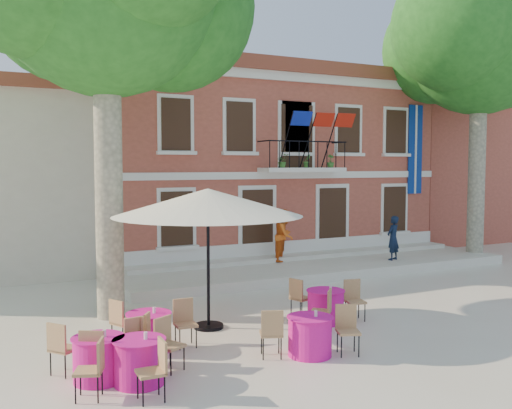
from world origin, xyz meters
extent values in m
plane|color=beige|center=(0.00, 0.00, 0.00)|extent=(90.00, 90.00, 0.00)
cube|color=#B65441|center=(2.00, 10.00, 3.50)|extent=(13.00, 8.00, 7.00)
cube|color=brown|center=(2.00, 10.00, 7.25)|extent=(13.50, 8.50, 0.50)
cube|color=silver|center=(2.00, 6.05, 6.85)|extent=(13.30, 0.35, 0.35)
cube|color=silver|center=(2.00, 5.55, 3.50)|extent=(3.20, 0.90, 0.15)
cube|color=black|center=(2.00, 5.15, 4.50)|extent=(3.20, 0.04, 0.04)
cube|color=navy|center=(7.60, 5.94, 4.30)|extent=(0.70, 0.05, 3.60)
cube|color=#0D1F92|center=(1.10, 4.80, 5.25)|extent=(0.76, 0.27, 0.47)
cube|color=#B0190B|center=(2.00, 4.80, 5.25)|extent=(0.76, 0.29, 0.47)
cube|color=#B0190B|center=(2.90, 4.80, 5.25)|extent=(0.76, 0.27, 0.47)
imported|color=#26591E|center=(1.00, 5.25, 3.82)|extent=(0.43, 0.37, 0.48)
imported|color=#26591E|center=(2.00, 5.25, 3.82)|extent=(0.26, 0.21, 0.48)
imported|color=#26591E|center=(3.00, 5.25, 3.82)|extent=(0.27, 0.27, 0.48)
cube|color=#B65441|center=(14.00, 11.00, 3.00)|extent=(9.00, 9.00, 6.00)
cube|color=brown|center=(14.00, 11.00, 6.20)|extent=(9.40, 9.40, 0.40)
cube|color=silver|center=(2.00, 4.40, 0.15)|extent=(14.00, 3.40, 0.30)
cylinder|color=#A59E84|center=(-5.74, 1.68, 3.41)|extent=(0.65, 0.65, 6.83)
cylinder|color=#A59E84|center=(8.76, 3.80, 3.62)|extent=(0.63, 0.63, 7.25)
sphere|color=#1D551A|center=(8.76, 3.80, 8.49)|extent=(5.80, 5.80, 5.80)
cylinder|color=black|center=(-3.97, -0.24, 0.04)|extent=(0.67, 0.67, 0.08)
cylinder|color=black|center=(-3.97, -0.24, 1.40)|extent=(0.07, 0.07, 2.79)
cone|color=white|center=(-3.97, -0.24, 2.85)|extent=(4.24, 4.24, 0.61)
imported|color=black|center=(4.67, 3.74, 1.09)|extent=(0.67, 0.56, 1.57)
imported|color=orange|center=(1.06, 5.19, 1.22)|extent=(1.13, 1.11, 1.84)
cylinder|color=#D51487|center=(-6.25, -2.79, 0.38)|extent=(0.84, 0.84, 0.75)
cylinder|color=#D51487|center=(-6.25, -2.79, 0.76)|extent=(0.90, 0.90, 0.02)
cube|color=tan|center=(-6.89, -2.40, 0.47)|extent=(0.58, 0.58, 0.95)
cube|color=tan|center=(-6.27, -3.54, 0.47)|extent=(0.43, 0.43, 0.95)
cube|color=tan|center=(-5.59, -2.43, 0.47)|extent=(0.57, 0.57, 0.95)
cylinder|color=#D51487|center=(-2.93, -2.86, 0.38)|extent=(0.84, 0.84, 0.75)
cylinder|color=#D51487|center=(-2.93, -2.86, 0.76)|extent=(0.90, 0.90, 0.02)
cube|color=tan|center=(-2.23, -3.14, 0.47)|extent=(0.55, 0.55, 0.95)
cube|color=tan|center=(-3.63, -2.58, 0.47)|extent=(0.55, 0.55, 0.95)
cylinder|color=#D51487|center=(-6.84, -2.35, 0.38)|extent=(0.84, 0.84, 0.75)
cylinder|color=#D51487|center=(-6.84, -2.35, 0.76)|extent=(0.90, 0.90, 0.02)
cube|color=tan|center=(-7.30, -1.76, 0.47)|extent=(0.59, 0.59, 0.95)
cube|color=tan|center=(-7.12, -3.04, 0.47)|extent=(0.55, 0.55, 0.95)
cube|color=tan|center=(-6.09, -2.25, 0.47)|extent=(0.47, 0.47, 0.95)
cylinder|color=#D51487|center=(-5.63, -1.22, 0.38)|extent=(0.84, 0.84, 0.75)
cylinder|color=#D51487|center=(-5.63, -1.22, 0.76)|extent=(0.90, 0.90, 0.02)
cube|color=tan|center=(-6.05, -1.84, 0.47)|extent=(0.58, 0.58, 0.95)
cube|color=tan|center=(-4.88, -1.27, 0.47)|extent=(0.45, 0.45, 0.95)
cube|color=tan|center=(-5.96, -0.54, 0.47)|extent=(0.56, 0.56, 0.95)
cylinder|color=#D51487|center=(-1.38, -1.06, 0.38)|extent=(0.84, 0.84, 0.75)
cylinder|color=#D51487|center=(-1.38, -1.06, 0.76)|extent=(0.90, 0.90, 0.02)
cube|color=tan|center=(-1.61, -0.35, 0.47)|extent=(0.53, 0.53, 0.95)
cube|color=tan|center=(-1.87, -1.62, 0.47)|extent=(0.59, 0.59, 0.95)
cube|color=tan|center=(-0.64, -1.22, 0.47)|extent=(0.50, 0.50, 0.95)
camera|label=1|loc=(-8.69, -12.01, 3.68)|focal=40.00mm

